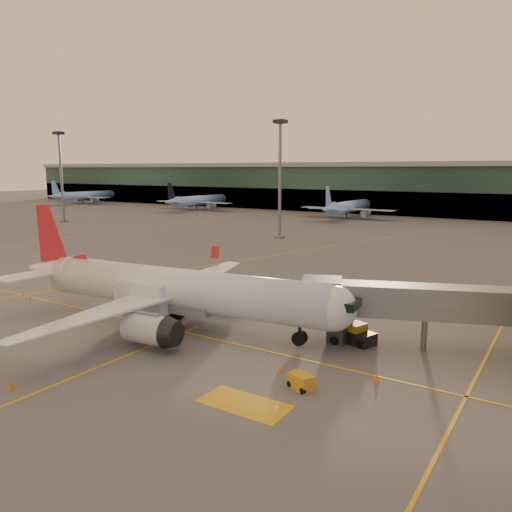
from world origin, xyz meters
The scene contains 16 objects.
ground centered at (0.00, 0.00, 0.00)m, with size 600.00×600.00×0.00m, color #4C4F54.
taxi_markings centered at (-7.32, 44.49, 0.01)m, with size 100.12×173.00×0.01m.
terminal centered at (0.00, 141.79, 8.76)m, with size 400.00×20.00×17.60m.
mast_west_far centered at (-90.00, 62.00, 14.86)m, with size 2.40×2.40×25.60m.
mast_west_near centered at (-20.00, 66.00, 14.86)m, with size 2.40×2.40×25.60m.
distant_aircraft_row centered at (-53.75, 118.00, 0.00)m, with size 225.00×34.00×13.00m.
main_airplane centered at (2.73, 5.64, 3.69)m, with size 37.60×33.98×11.35m.
jet_bridge centered at (26.38, 13.13, 3.89)m, with size 21.54×10.63×5.69m.
catering_truck centered at (0.97, 4.23, 2.57)m, with size 5.94×2.86×4.52m.
gpu_cart centered at (20.02, 0.05, 0.52)m, with size 2.10×1.69×1.07m.
pushback_tug centered at (19.66, 11.05, 0.72)m, with size 3.84×2.85×1.77m.
cone_nose centered at (24.05, 4.09, 0.28)m, with size 0.46×0.46×0.59m.
cone_tail centered at (-18.33, 4.45, 0.23)m, with size 0.38×0.38×0.48m.
cone_wing_right centered at (2.97, -10.97, 0.30)m, with size 0.49×0.49×0.62m.
cone_wing_left centered at (0.85, 23.35, 0.30)m, with size 0.50×0.50×0.63m.
cone_fwd centered at (17.26, 1.82, 0.23)m, with size 0.38×0.38×0.48m.
Camera 1 is at (35.11, -29.20, 15.16)m, focal length 35.00 mm.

